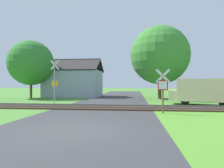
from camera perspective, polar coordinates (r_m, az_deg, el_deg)
ground_plane at (r=8.10m, az=-10.44°, el=-12.82°), size 160.00×160.00×0.00m
road_asphalt at (r=9.99m, az=-7.02°, el=-10.35°), size 7.05×80.00×0.01m
rail_track at (r=14.95m, az=-2.36°, el=-6.69°), size 60.00×2.60×0.22m
stop_sign_near at (r=12.54m, az=14.33°, el=-1.02°), size 0.87×0.21×2.73m
crossing_sign_far at (r=18.43m, az=-16.09°, el=1.10°), size 0.87×0.21×3.93m
house at (r=29.29m, az=-10.77°, el=0.40°), size 7.80×6.16×5.44m
tree_left at (r=27.65m, az=-22.13°, el=5.59°), size 5.71×5.71×7.36m
tree_right at (r=25.28m, az=13.47°, el=8.04°), size 7.15×7.15×8.92m
mail_truck at (r=18.72m, az=24.19°, el=-1.72°), size 5.24×3.32×2.24m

